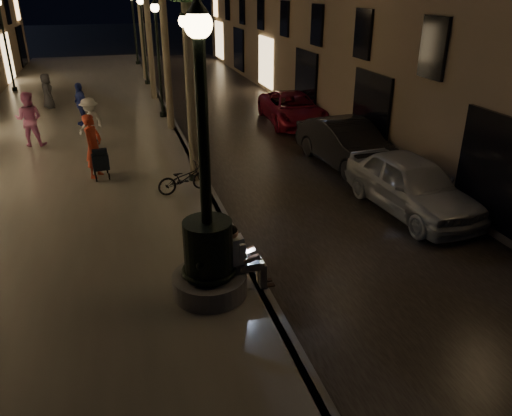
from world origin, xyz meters
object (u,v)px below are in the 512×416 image
object	(u,v)px
fountain_lamppost	(208,246)
lamp_left_c	(3,32)
car_second	(347,144)
car_front	(411,185)
pedestrian_red	(93,146)
pedestrian_white	(91,122)
pedestrian_blue	(81,104)
lamp_curb_d	(134,19)
car_third	(292,109)
bicycle	(184,178)
pedestrian_pink	(29,119)
lamp_curb_c	(143,29)
lamp_curb_a	(188,76)
lamp_curb_b	(158,44)
seated_man_laptop	(241,255)
pedestrian_dark	(47,91)

from	to	relation	value
fountain_lamppost	lamp_left_c	bearing A→B (deg)	106.22
fountain_lamppost	car_second	world-z (taller)	fountain_lamppost
car_front	pedestrian_red	world-z (taller)	pedestrian_red
pedestrian_white	pedestrian_blue	xyz separation A→B (m)	(-0.43, 3.17, -0.01)
lamp_curb_d	car_third	distance (m)	18.91
pedestrian_red	bicycle	size ratio (longest dim) A/B	1.25
pedestrian_pink	pedestrian_blue	distance (m)	3.01
lamp_curb_c	pedestrian_blue	xyz separation A→B (m)	(-3.33, -8.47, -2.18)
car_second	pedestrian_white	distance (m)	8.99
pedestrian_pink	pedestrian_blue	xyz separation A→B (m)	(1.65, 2.52, -0.10)
car_front	pedestrian_red	bearing A→B (deg)	146.36
fountain_lamppost	bicycle	size ratio (longest dim) A/B	3.41
lamp_curb_d	pedestrian_pink	distance (m)	19.74
lamp_curb_c	lamp_left_c	world-z (taller)	same
lamp_left_c	lamp_curb_c	bearing A→B (deg)	0.00
lamp_curb_a	lamp_left_c	xyz separation A→B (m)	(-7.10, 16.00, 0.00)
lamp_curb_b	pedestrian_white	size ratio (longest dim) A/B	2.78
seated_man_laptop	pedestrian_white	distance (m)	10.73
bicycle	lamp_curb_b	bearing A→B (deg)	-15.49
seated_man_laptop	lamp_curb_d	world-z (taller)	lamp_curb_d
lamp_curb_c	pedestrian_red	distance (m)	15.29
lamp_curb_b	car_third	xyz separation A→B (m)	(5.30, -1.97, -2.59)
lamp_left_c	pedestrian_dark	distance (m)	5.79
pedestrian_pink	pedestrian_blue	size ratio (longest dim) A/B	1.12
lamp_curb_d	bicycle	xyz separation A→B (m)	(-0.40, -24.87, -2.63)
lamp_left_c	pedestrian_red	world-z (taller)	lamp_left_c
lamp_curb_b	car_front	distance (m)	12.74
pedestrian_dark	bicycle	world-z (taller)	pedestrian_dark
lamp_curb_d	car_third	world-z (taller)	lamp_curb_d
car_third	lamp_curb_a	bearing A→B (deg)	-127.86
lamp_curb_d	lamp_left_c	bearing A→B (deg)	-131.59
lamp_curb_a	car_second	size ratio (longest dim) A/B	1.06
lamp_curb_b	pedestrian_blue	distance (m)	4.00
lamp_curb_a	pedestrian_blue	size ratio (longest dim) A/B	2.80
lamp_curb_b	car_third	world-z (taller)	lamp_curb_b
car_front	fountain_lamppost	bearing A→B (deg)	-160.33
lamp_curb_d	pedestrian_red	xyz separation A→B (m)	(-2.77, -22.90, -2.08)
lamp_curb_a	lamp_curb_d	distance (m)	24.00
lamp_curb_a	lamp_left_c	distance (m)	17.50
seated_man_laptop	lamp_curb_b	bearing A→B (deg)	89.64
fountain_lamppost	lamp_curb_d	size ratio (longest dim) A/B	1.08
car_third	pedestrian_white	size ratio (longest dim) A/B	2.70
lamp_curb_a	pedestrian_red	size ratio (longest dim) A/B	2.52
pedestrian_dark	car_second	bearing A→B (deg)	-153.69
car_third	pedestrian_dark	distance (m)	11.43
lamp_curb_b	pedestrian_pink	bearing A→B (deg)	-149.07
lamp_curb_c	pedestrian_white	size ratio (longest dim) A/B	2.78
lamp_curb_c	lamp_left_c	xyz separation A→B (m)	(-7.10, 0.00, 0.00)
lamp_curb_d	pedestrian_dark	world-z (taller)	lamp_curb_d
seated_man_laptop	pedestrian_red	distance (m)	7.60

